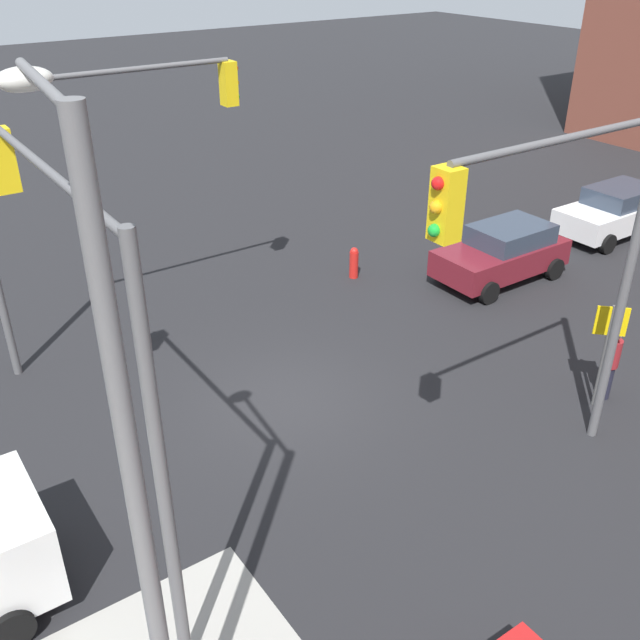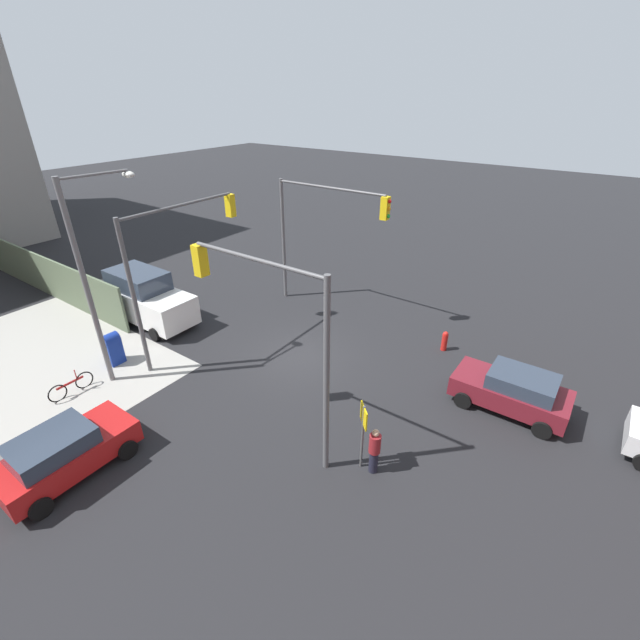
# 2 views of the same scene
# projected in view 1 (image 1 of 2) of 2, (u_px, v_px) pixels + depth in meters

# --- Properties ---
(ground_plane) EXTENTS (120.00, 120.00, 0.00)m
(ground_plane) POSITION_uv_depth(u_px,v_px,m) (286.00, 401.00, 15.49)
(ground_plane) COLOR black
(traffic_signal_nw_corner) EXTENTS (5.07, 0.36, 6.50)m
(traffic_signal_nw_corner) POSITION_uv_depth(u_px,v_px,m) (568.00, 245.00, 11.32)
(traffic_signal_nw_corner) COLOR #59595B
(traffic_signal_nw_corner) RESTS_ON ground
(traffic_signal_se_corner) EXTENTS (6.26, 0.36, 6.50)m
(traffic_signal_se_corner) POSITION_uv_depth(u_px,v_px,m) (90.00, 157.00, 15.44)
(traffic_signal_se_corner) COLOR #59595B
(traffic_signal_se_corner) RESTS_ON ground
(traffic_signal_ne_corner) EXTENTS (0.36, 5.79, 6.50)m
(traffic_signal_ne_corner) POSITION_uv_depth(u_px,v_px,m) (82.00, 307.00, 9.36)
(traffic_signal_ne_corner) COLOR #59595B
(traffic_signal_ne_corner) RESTS_ON ground
(street_lamp_corner) EXTENTS (0.65, 2.67, 8.00)m
(street_lamp_corner) POSITION_uv_depth(u_px,v_px,m) (121.00, 449.00, 6.74)
(street_lamp_corner) COLOR slate
(street_lamp_corner) RESTS_ON ground
(warning_sign_two_way) EXTENTS (0.48, 0.48, 2.40)m
(warning_sign_two_way) POSITION_uv_depth(u_px,v_px,m) (608.00, 339.00, 14.61)
(warning_sign_two_way) COLOR #4C4C4C
(warning_sign_two_way) RESTS_ON ground
(fire_hydrant) EXTENTS (0.26, 0.26, 0.94)m
(fire_hydrant) POSITION_uv_depth(u_px,v_px,m) (354.00, 262.00, 20.78)
(fire_hydrant) COLOR red
(fire_hydrant) RESTS_ON ground
(sedan_maroon) EXTENTS (3.99, 2.02, 1.62)m
(sedan_maroon) POSITION_uv_depth(u_px,v_px,m) (503.00, 252.00, 20.52)
(sedan_maroon) COLOR maroon
(sedan_maroon) RESTS_ON ground
(coupe_white) EXTENTS (4.02, 2.02, 1.62)m
(coupe_white) POSITION_uv_depth(u_px,v_px,m) (614.00, 211.00, 23.53)
(coupe_white) COLOR white
(coupe_white) RESTS_ON ground
(pedestrian_crossing) EXTENTS (0.36, 0.36, 1.66)m
(pedestrian_crossing) POSITION_uv_depth(u_px,v_px,m) (610.00, 363.00, 15.23)
(pedestrian_crossing) COLOR maroon
(pedestrian_crossing) RESTS_ON ground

